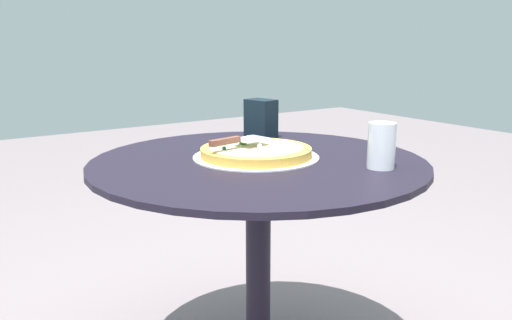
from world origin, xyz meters
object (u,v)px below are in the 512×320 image
Objects in this scene: pizza_server at (237,140)px; drinking_cup at (382,146)px; patio_table at (258,229)px; napkin_dispenser at (261,119)px; pizza_on_tray at (256,152)px.

drinking_cup reaches higher than pizza_server.
patio_table is 0.28m from pizza_server.
drinking_cup is (0.27, -0.32, 0.01)m from pizza_server.
pizza_server is at bearing 133.98° from patio_table.
napkin_dispenser is at bearing 90.66° from drinking_cup.
pizza_on_tray is at bearing -12.87° from pizza_server.
pizza_on_tray is at bearing 124.14° from drinking_cup.
drinking_cup reaches higher than pizza_on_tray.
pizza_server is (-0.06, 0.01, 0.04)m from pizza_on_tray.
pizza_server is 1.69× the size of drinking_cup.
napkin_dispenser is (0.20, 0.26, 0.05)m from pizza_on_tray.
patio_table is 0.45m from drinking_cup.
pizza_server is 1.57× the size of napkin_dispenser.
drinking_cup is (0.22, -0.28, 0.28)m from patio_table.
pizza_server is 0.42m from drinking_cup.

